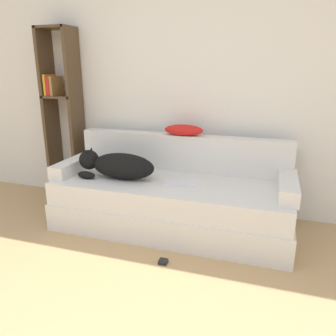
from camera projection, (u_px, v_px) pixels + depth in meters
The scene contains 10 objects.
wall_back at pixel (187, 77), 3.22m from camera, with size 7.30×0.06×2.70m.
couch at pixel (171, 205), 3.02m from camera, with size 2.13×0.84×0.46m.
couch_backrest at pixel (182, 153), 3.22m from camera, with size 2.09×0.15×0.36m.
couch_arm_left at pixel (75, 165), 3.22m from camera, with size 0.15×0.65×0.12m.
couch_arm_right at pixel (288, 186), 2.64m from camera, with size 0.15×0.65×0.12m.
dog at pixel (117, 165), 3.00m from camera, with size 0.74×0.26×0.26m.
laptop at pixel (182, 183), 2.88m from camera, with size 0.37×0.28×0.02m.
throw_pillow at pixel (184, 130), 3.13m from camera, with size 0.38×0.19×0.10m.
bookshelf at pixel (62, 109), 3.55m from camera, with size 0.37×0.26×1.84m.
power_adapter at pixel (163, 262), 2.51m from camera, with size 0.06×0.06×0.03m.
Camera 1 is at (0.85, -0.81, 1.43)m, focal length 35.00 mm.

